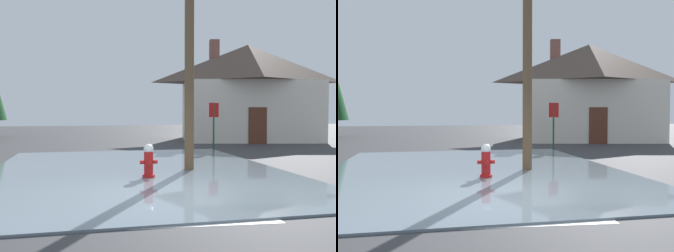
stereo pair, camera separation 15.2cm
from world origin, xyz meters
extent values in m
cube|color=#38383A|center=(0.00, 0.00, -0.05)|extent=(80.00, 80.00, 0.10)
cube|color=slate|center=(-0.13, 3.42, 0.02)|extent=(8.42, 10.95, 0.04)
cube|color=silver|center=(-0.29, -1.96, 0.00)|extent=(3.60, 0.59, 0.01)
cylinder|color=red|center=(0.00, 2.10, 0.05)|extent=(0.33, 0.33, 0.11)
cylinder|color=red|center=(0.00, 2.10, 0.41)|extent=(0.24, 0.24, 0.60)
sphere|color=white|center=(0.00, 2.10, 0.79)|extent=(0.26, 0.26, 0.26)
cylinder|color=red|center=(-0.17, 2.10, 0.44)|extent=(0.11, 0.10, 0.10)
cylinder|color=red|center=(0.18, 2.10, 0.44)|extent=(0.11, 0.10, 0.10)
cylinder|color=red|center=(0.00, 1.93, 0.44)|extent=(0.12, 0.11, 0.12)
cylinder|color=brown|center=(1.40, 3.16, 4.82)|extent=(0.28, 0.28, 9.64)
cylinder|color=#1E4C28|center=(4.06, 8.57, 1.09)|extent=(0.08, 0.08, 2.17)
cube|color=white|center=(4.06, 8.57, 1.84)|extent=(0.62, 0.36, 0.70)
cube|color=red|center=(4.06, 8.57, 1.84)|extent=(0.59, 0.35, 0.66)
cube|color=silver|center=(8.13, 13.94, 1.77)|extent=(8.69, 6.64, 3.55)
pyramid|color=brown|center=(8.13, 13.94, 4.70)|extent=(9.39, 7.17, 2.31)
cube|color=brown|center=(6.42, 15.25, 5.28)|extent=(0.71, 0.71, 2.08)
cube|color=#592D1E|center=(7.59, 11.41, 1.00)|extent=(0.99, 0.27, 2.00)
camera|label=1|loc=(-1.60, -7.60, 1.77)|focal=40.13mm
camera|label=2|loc=(-1.45, -7.63, 1.77)|focal=40.13mm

